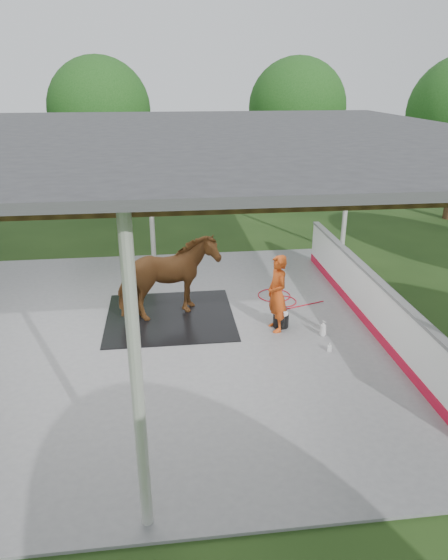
{
  "coord_description": "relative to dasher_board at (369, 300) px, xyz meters",
  "views": [
    {
      "loc": [
        0.37,
        -9.21,
        5.0
      ],
      "look_at": [
        1.52,
        0.21,
        1.11
      ],
      "focal_mm": 32.0,
      "sensor_mm": 36.0,
      "label": 1
    }
  ],
  "objects": [
    {
      "name": "soap_bottle_a",
      "position": [
        -1.11,
        -0.46,
        -0.37
      ],
      "size": [
        0.17,
        0.17,
        0.34
      ],
      "primitive_type": "imported",
      "rotation": [
        0.0,
        0.0,
        0.45
      ],
      "color": "silver",
      "rests_on": "concrete_slab"
    },
    {
      "name": "pavilion_structure",
      "position": [
        -4.6,
        -0.0,
        3.37
      ],
      "size": [
        12.6,
        10.6,
        4.05
      ],
      "color": "beige",
      "rests_on": "ground"
    },
    {
      "name": "ground",
      "position": [
        -4.6,
        0.0,
        -0.59
      ],
      "size": [
        100.0,
        100.0,
        0.0
      ],
      "primitive_type": "plane",
      "color": "#1E3814"
    },
    {
      "name": "soap_bottle_b",
      "position": [
        -1.17,
        -1.09,
        -0.45
      ],
      "size": [
        0.1,
        0.1,
        0.18
      ],
      "primitive_type": "imported",
      "rotation": [
        0.0,
        0.0,
        -0.26
      ],
      "color": "#338CD8",
      "rests_on": "concrete_slab"
    },
    {
      "name": "rubber_mat",
      "position": [
        -4.21,
        0.79,
        -0.53
      ],
      "size": [
        2.78,
        2.61,
        0.02
      ],
      "primitive_type": "cube",
      "color": "black",
      "rests_on": "concrete_slab"
    },
    {
      "name": "wash_bucket",
      "position": [
        -1.88,
        0.05,
        -0.38
      ],
      "size": [
        0.33,
        0.33,
        0.31
      ],
      "color": "black",
      "rests_on": "concrete_slab"
    },
    {
      "name": "tree_belt",
      "position": [
        -4.3,
        0.9,
        3.2
      ],
      "size": [
        28.0,
        28.0,
        5.8
      ],
      "color": "#382314",
      "rests_on": "ground"
    },
    {
      "name": "dasher_board",
      "position": [
        0.0,
        0.0,
        0.0
      ],
      "size": [
        0.16,
        8.0,
        1.15
      ],
      "color": "red",
      "rests_on": "concrete_slab"
    },
    {
      "name": "horse",
      "position": [
        -4.21,
        0.79,
        0.38
      ],
      "size": [
        2.34,
        1.7,
        1.8
      ],
      "primitive_type": "imported",
      "rotation": [
        0.0,
        0.0,
        1.95
      ],
      "color": "brown",
      "rests_on": "rubber_mat"
    },
    {
      "name": "concrete_slab",
      "position": [
        -4.6,
        0.0,
        -0.57
      ],
      "size": [
        12.0,
        10.0,
        0.05
      ],
      "primitive_type": "cube",
      "color": "slate",
      "rests_on": "ground"
    },
    {
      "name": "handler",
      "position": [
        -2.01,
        -0.06,
        0.28
      ],
      "size": [
        0.5,
        0.66,
        1.64
      ],
      "primitive_type": "imported",
      "rotation": [
        0.0,
        0.0,
        -1.38
      ],
      "color": "#C44614",
      "rests_on": "concrete_slab"
    },
    {
      "name": "hose_coil",
      "position": [
        -1.61,
        1.48,
        -0.53
      ],
      "size": [
        1.49,
        1.26,
        0.02
      ],
      "color": "#AF0C1D",
      "rests_on": "concrete_slab"
    }
  ]
}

